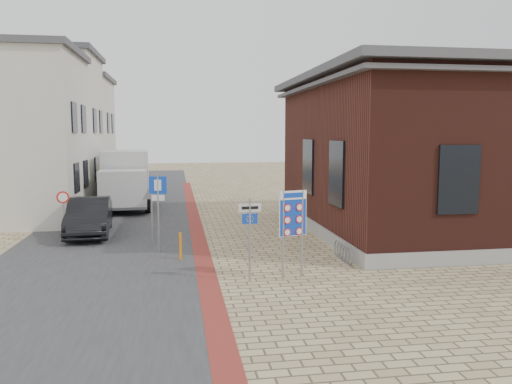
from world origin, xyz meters
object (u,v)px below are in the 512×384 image
object	(u,v)px
essen_sign	(250,227)
parking_sign	(158,198)
box_truck	(126,179)
border_sign	(293,216)
sedan	(89,217)
bollard	(180,246)

from	to	relation	value
essen_sign	parking_sign	world-z (taller)	parking_sign
box_truck	border_sign	world-z (taller)	box_truck
box_truck	border_sign	size ratio (longest dim) A/B	2.44
sedan	box_truck	xyz separation A→B (m)	(0.79, 7.50, 0.91)
sedan	border_sign	xyz separation A→B (m)	(7.00, -7.56, 1.09)
border_sign	parking_sign	size ratio (longest dim) A/B	0.92
sedan	bollard	world-z (taller)	sedan
sedan	box_truck	world-z (taller)	box_truck
border_sign	bollard	xyz separation A→B (m)	(-3.26, 2.67, -1.40)
box_truck	bollard	distance (m)	12.79
border_sign	essen_sign	distance (m)	1.34
sedan	box_truck	distance (m)	7.60
border_sign	sedan	bearing A→B (deg)	117.51
sedan	border_sign	bearing A→B (deg)	-51.48
sedan	bollard	size ratio (longest dim) A/B	5.06
sedan	essen_sign	world-z (taller)	essen_sign
parking_sign	border_sign	bearing A→B (deg)	-32.75
sedan	parking_sign	bearing A→B (deg)	-55.19
border_sign	essen_sign	bearing A→B (deg)	173.45
sedan	box_truck	size ratio (longest dim) A/B	0.74
bollard	border_sign	bearing A→B (deg)	-39.40
essen_sign	parking_sign	size ratio (longest dim) A/B	0.86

